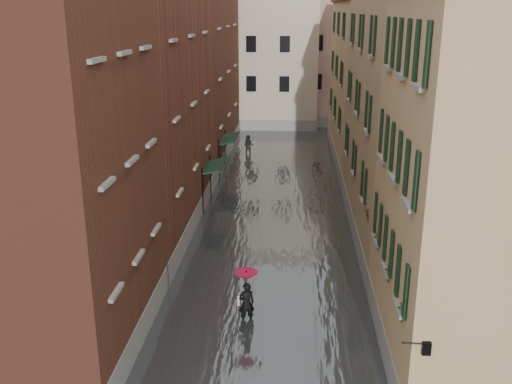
% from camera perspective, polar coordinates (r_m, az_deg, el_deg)
% --- Properties ---
extents(ground, '(120.00, 120.00, 0.00)m').
position_cam_1_polar(ground, '(21.54, 0.77, -12.81)').
color(ground, '#575759').
rests_on(ground, ground).
extents(floodwater, '(10.00, 60.00, 0.20)m').
position_cam_1_polar(floodwater, '(33.35, 2.00, -1.20)').
color(floodwater, '#4E5556').
rests_on(floodwater, ground).
extents(building_left_near, '(6.00, 8.00, 13.00)m').
position_cam_1_polar(building_left_near, '(18.87, -21.27, 2.86)').
color(building_left_near, brown).
rests_on(building_left_near, ground).
extents(building_left_mid, '(6.00, 14.00, 12.50)m').
position_cam_1_polar(building_left_mid, '(29.03, -12.23, 8.07)').
color(building_left_mid, brown).
rests_on(building_left_mid, ground).
extents(building_left_far, '(6.00, 16.00, 14.00)m').
position_cam_1_polar(building_left_far, '(43.43, -6.87, 12.48)').
color(building_left_far, brown).
rests_on(building_left_far, ground).
extents(building_right_near, '(6.00, 8.00, 11.50)m').
position_cam_1_polar(building_right_near, '(18.33, 22.89, -0.20)').
color(building_right_near, tan).
rests_on(building_right_near, ground).
extents(building_right_mid, '(6.00, 14.00, 13.00)m').
position_cam_1_polar(building_right_mid, '(28.51, 16.21, 8.11)').
color(building_right_mid, '#947559').
rests_on(building_right_mid, ground).
extents(building_right_far, '(6.00, 16.00, 11.50)m').
position_cam_1_polar(building_right_far, '(43.25, 12.08, 10.53)').
color(building_right_far, tan).
rests_on(building_right_far, ground).
extents(building_end_cream, '(12.00, 9.00, 13.00)m').
position_cam_1_polar(building_end_cream, '(56.82, -0.13, 13.34)').
color(building_end_cream, beige).
rests_on(building_end_cream, ground).
extents(building_end_pink, '(10.00, 9.00, 12.00)m').
position_cam_1_polar(building_end_pink, '(58.93, 9.00, 12.80)').
color(building_end_pink, '#C99F8D').
rests_on(building_end_pink, ground).
extents(awning_near, '(1.09, 3.00, 2.80)m').
position_cam_1_polar(awning_near, '(32.29, -4.19, 2.52)').
color(awning_near, black).
rests_on(awning_near, ground).
extents(awning_far, '(1.09, 3.40, 2.80)m').
position_cam_1_polar(awning_far, '(39.12, -2.75, 5.28)').
color(awning_far, black).
rests_on(awning_far, ground).
extents(wall_lantern, '(0.71, 0.22, 0.35)m').
position_cam_1_polar(wall_lantern, '(15.21, 16.57, -14.64)').
color(wall_lantern, black).
rests_on(wall_lantern, ground).
extents(window_planters, '(0.59, 10.70, 0.84)m').
position_cam_1_polar(window_planters, '(20.51, 12.47, -3.97)').
color(window_planters, '#9D5033').
rests_on(window_planters, ground).
extents(pedestrian_main, '(0.88, 0.88, 2.06)m').
position_cam_1_polar(pedestrian_main, '(20.84, -0.98, -10.11)').
color(pedestrian_main, black).
rests_on(pedestrian_main, ground).
extents(pedestrian_far, '(0.90, 0.76, 1.64)m').
position_cam_1_polar(pedestrian_far, '(44.47, -0.76, 4.65)').
color(pedestrian_far, black).
rests_on(pedestrian_far, ground).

